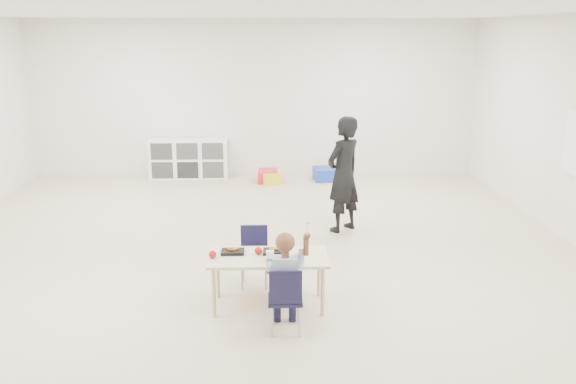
{
  "coord_description": "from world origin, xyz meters",
  "views": [
    {
      "loc": [
        0.19,
        -6.57,
        2.58
      ],
      "look_at": [
        0.44,
        -0.04,
        0.85
      ],
      "focal_mm": 38.0,
      "sensor_mm": 36.0,
      "label": 1
    }
  ],
  "objects_px": {
    "chair_near": "(285,298)",
    "adult": "(343,174)",
    "table": "(268,281)",
    "child": "(285,279)",
    "cubby_shelf": "(189,159)"
  },
  "relations": [
    {
      "from": "cubby_shelf",
      "to": "adult",
      "type": "bearing_deg",
      "value": -52.44
    },
    {
      "from": "adult",
      "to": "child",
      "type": "bearing_deg",
      "value": 30.56
    },
    {
      "from": "child",
      "to": "cubby_shelf",
      "type": "distance_m",
      "value": 6.13
    },
    {
      "from": "cubby_shelf",
      "to": "adult",
      "type": "distance_m",
      "value": 3.97
    },
    {
      "from": "table",
      "to": "adult",
      "type": "xyz_separation_m",
      "value": [
        1.0,
        2.29,
        0.5
      ]
    },
    {
      "from": "table",
      "to": "chair_near",
      "type": "bearing_deg",
      "value": -73.34
    },
    {
      "from": "cubby_shelf",
      "to": "table",
      "type": "bearing_deg",
      "value": -75.45
    },
    {
      "from": "table",
      "to": "adult",
      "type": "distance_m",
      "value": 2.55
    },
    {
      "from": "adult",
      "to": "table",
      "type": "bearing_deg",
      "value": 24.01
    },
    {
      "from": "chair_near",
      "to": "adult",
      "type": "bearing_deg",
      "value": 73.58
    },
    {
      "from": "table",
      "to": "chair_near",
      "type": "relative_size",
      "value": 1.83
    },
    {
      "from": "child",
      "to": "cubby_shelf",
      "type": "xyz_separation_m",
      "value": [
        -1.55,
        5.93,
        -0.14
      ]
    },
    {
      "from": "chair_near",
      "to": "cubby_shelf",
      "type": "bearing_deg",
      "value": 105.24
    },
    {
      "from": "table",
      "to": "child",
      "type": "xyz_separation_m",
      "value": [
        0.15,
        -0.5,
        0.22
      ]
    },
    {
      "from": "child",
      "to": "adult",
      "type": "xyz_separation_m",
      "value": [
        0.85,
        2.8,
        0.28
      ]
    }
  ]
}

